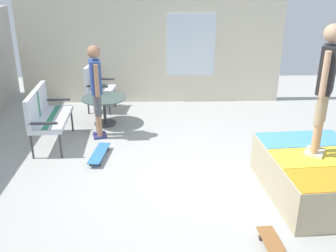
# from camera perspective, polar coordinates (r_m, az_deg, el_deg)

# --- Properties ---
(ground_plane) EXTENTS (12.00, 12.00, 0.10)m
(ground_plane) POSITION_cam_1_polar(r_m,az_deg,el_deg) (5.99, 2.02, -8.39)
(ground_plane) COLOR #A8A8A3
(house_facade) EXTENTS (0.23, 6.00, 2.61)m
(house_facade) POSITION_cam_1_polar(r_m,az_deg,el_deg) (9.09, -2.37, 11.61)
(house_facade) COLOR beige
(house_facade) RESTS_ON ground_plane
(skate_ramp) EXTENTS (1.92, 2.23, 0.61)m
(skate_ramp) POSITION_cam_1_polar(r_m,az_deg,el_deg) (5.87, 21.22, -6.79)
(skate_ramp) COLOR tan
(skate_ramp) RESTS_ON ground_plane
(patio_bench) EXTENTS (1.27, 0.60, 1.02)m
(patio_bench) POSITION_cam_1_polar(r_m,az_deg,el_deg) (7.22, -17.64, 1.95)
(patio_bench) COLOR #38383D
(patio_bench) RESTS_ON ground_plane
(patio_chair_near_house) EXTENTS (0.68, 0.62, 1.02)m
(patio_chair_near_house) POSITION_cam_1_polar(r_m,az_deg,el_deg) (8.75, -10.54, 6.13)
(patio_chair_near_house) COLOR #38383D
(patio_chair_near_house) RESTS_ON ground_plane
(patio_table) EXTENTS (0.90, 0.90, 0.57)m
(patio_table) POSITION_cam_1_polar(r_m,az_deg,el_deg) (7.96, -9.33, 3.00)
(patio_table) COLOR #38383D
(patio_table) RESTS_ON ground_plane
(person_watching) EXTENTS (0.47, 0.30, 1.74)m
(person_watching) POSITION_cam_1_polar(r_m,az_deg,el_deg) (7.18, -10.51, 5.93)
(person_watching) COLOR navy
(person_watching) RESTS_ON ground_plane
(person_skater) EXTENTS (0.43, 0.35, 1.76)m
(person_skater) POSITION_cam_1_polar(r_m,az_deg,el_deg) (5.42, 22.13, 6.11)
(person_skater) COLOR silver
(person_skater) RESTS_ON skate_ramp
(skateboard_by_bench) EXTENTS (0.82, 0.29, 0.10)m
(skateboard_by_bench) POSITION_cam_1_polar(r_m,az_deg,el_deg) (6.67, -10.05, -3.98)
(skateboard_by_bench) COLOR #3372B2
(skateboard_by_bench) RESTS_ON ground_plane
(skateboard_spare) EXTENTS (0.81, 0.26, 0.10)m
(skateboard_spare) POSITION_cam_1_polar(r_m,az_deg,el_deg) (4.71, 15.52, -17.02)
(skateboard_spare) COLOR brown
(skateboard_spare) RESTS_ON ground_plane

